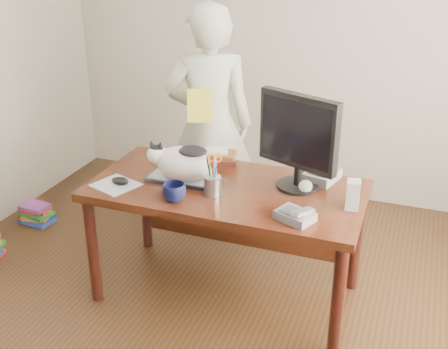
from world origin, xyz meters
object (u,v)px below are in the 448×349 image
(baseball, at_px, (306,187))
(calculator, at_px, (322,176))
(person, at_px, (209,125))
(book_pile_b, at_px, (37,214))
(keyboard, at_px, (184,180))
(coffee_mug, at_px, (174,192))
(mouse, at_px, (120,181))
(cat, at_px, (181,162))
(book_stack, at_px, (219,157))
(monitor, at_px, (298,137))
(pen_cup, at_px, (213,183))
(phone, at_px, (296,215))
(desk, at_px, (231,203))
(speaker, at_px, (353,195))

(baseball, height_order, calculator, baseball)
(person, bearing_deg, book_pile_b, -7.02)
(keyboard, bearing_deg, coffee_mug, -78.00)
(mouse, relative_size, calculator, 0.49)
(keyboard, distance_m, cat, 0.12)
(coffee_mug, bearing_deg, book_stack, 86.58)
(keyboard, distance_m, baseball, 0.72)
(mouse, bearing_deg, book_stack, 70.64)
(monitor, distance_m, pen_cup, 0.54)
(coffee_mug, height_order, calculator, coffee_mug)
(mouse, relative_size, baseball, 1.61)
(book_stack, bearing_deg, phone, -56.32)
(desk, distance_m, speaker, 0.77)
(coffee_mug, relative_size, baseball, 1.68)
(mouse, distance_m, person, 0.91)
(desk, bearing_deg, calculator, 22.04)
(mouse, bearing_deg, calculator, 42.93)
(desk, distance_m, mouse, 0.68)
(desk, height_order, book_pile_b, desk)
(calculator, relative_size, person, 0.15)
(mouse, bearing_deg, phone, 16.36)
(phone, xyz_separation_m, speaker, (0.25, 0.24, 0.05))
(baseball, xyz_separation_m, person, (-0.84, 0.61, 0.07))
(speaker, bearing_deg, keyboard, 173.56)
(pen_cup, bearing_deg, coffee_mug, -139.51)
(monitor, height_order, baseball, monitor)
(mouse, relative_size, phone, 0.55)
(mouse, bearing_deg, speaker, 27.17)
(cat, height_order, mouse, cat)
(speaker, relative_size, calculator, 0.64)
(cat, distance_m, phone, 0.79)
(mouse, xyz_separation_m, book_stack, (0.42, 0.52, 0.01))
(pen_cup, relative_size, baseball, 3.22)
(speaker, height_order, book_pile_b, speaker)
(coffee_mug, bearing_deg, desk, 58.53)
(person, bearing_deg, calculator, 133.69)
(calculator, bearing_deg, pen_cup, -128.32)
(pen_cup, height_order, person, person)
(phone, height_order, book_pile_b, phone)
(phone, xyz_separation_m, calculator, (0.03, 0.54, 0.00))
(person, bearing_deg, monitor, 121.58)
(monitor, xyz_separation_m, baseball, (0.07, -0.03, -0.28))
(baseball, distance_m, calculator, 0.21)
(keyboard, xyz_separation_m, pen_cup, (0.22, -0.10, 0.06))
(cat, bearing_deg, person, 98.57)
(speaker, bearing_deg, desk, 165.64)
(cat, bearing_deg, pen_cup, -21.97)
(baseball, xyz_separation_m, calculator, (0.06, 0.20, -0.01))
(keyboard, xyz_separation_m, baseball, (0.71, 0.11, 0.03))
(speaker, xyz_separation_m, person, (-1.11, 0.71, 0.02))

